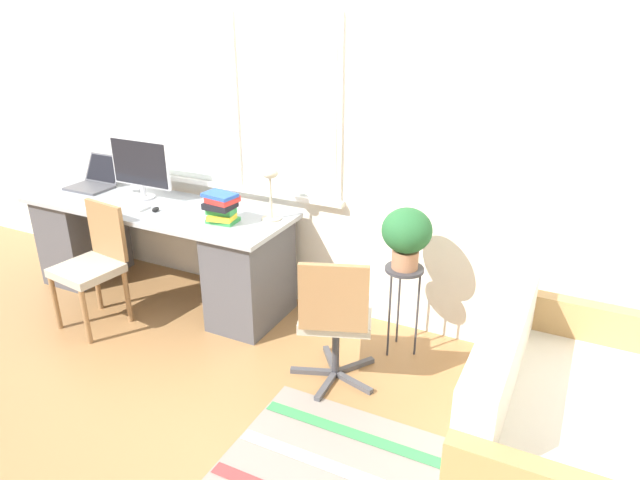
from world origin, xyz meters
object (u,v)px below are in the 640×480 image
couch_loveseat (550,428)px  plant_stand (404,279)px  mouse (156,209)px  monitor (140,166)px  desk_lamp (270,184)px  laptop (94,181)px  potted_plant (407,234)px  keyboard (123,205)px  office_chair_swivel (335,317)px  book_stack (221,207)px  desk_chair_wooden (93,262)px

couch_loveseat → plant_stand: 1.20m
mouse → monitor: bearing=145.3°
monitor → desk_lamp: bearing=2.1°
laptop → monitor: bearing=-3.6°
plant_stand → desk_lamp: bearing=177.0°
plant_stand → potted_plant: (0.00, 0.00, 0.30)m
keyboard → potted_plant: 2.08m
plant_stand → office_chair_swivel: bearing=-116.0°
mouse → plant_stand: size_ratio=0.11×
keyboard → book_stack: 0.84m
laptop → monitor: monitor is taller
book_stack → monitor: bearing=169.0°
potted_plant → office_chair_swivel: bearing=-116.0°
desk_lamp → book_stack: desk_lamp is taller
laptop → potted_plant: (2.59, -0.04, 0.04)m
monitor → laptop: bearing=176.4°
desk_chair_wooden → couch_loveseat: size_ratio=0.60×
monitor → plant_stand: monitor is taller
mouse → book_stack: size_ratio=0.28×
couch_loveseat → book_stack: bearing=76.1°
mouse → laptop: bearing=164.5°
book_stack → couch_loveseat: book_stack is taller
mouse → potted_plant: 1.79m
monitor → mouse: monitor is taller
laptop → office_chair_swivel: size_ratio=0.41×
desk_lamp → couch_loveseat: 2.18m
monitor → mouse: bearing=-34.7°
office_chair_swivel → desk_chair_wooden: bearing=-17.1°
laptop → plant_stand: (2.59, -0.04, -0.26)m
couch_loveseat → potted_plant: potted_plant is taller
keyboard → desk_chair_wooden: size_ratio=0.49×
keyboard → office_chair_swivel: (1.83, -0.29, -0.29)m
monitor → potted_plant: monitor is taller
office_chair_swivel → couch_loveseat: (1.19, -0.20, -0.17)m
laptop → keyboard: (0.53, -0.24, -0.04)m
office_chair_swivel → laptop: bearing=-33.1°
book_stack → couch_loveseat: 2.32m
mouse → keyboard: bearing=-176.7°
keyboard → desk_chair_wooden: desk_chair_wooden is taller
keyboard → couch_loveseat: bearing=-9.2°
book_stack → plant_stand: book_stack is taller
desk_chair_wooden → potted_plant: 2.12m
potted_plant → plant_stand: bearing=-90.0°
keyboard → book_stack: bearing=3.4°
laptop → book_stack: 1.38m
laptop → desk_chair_wooden: (0.59, -0.63, -0.32)m
couch_loveseat → plant_stand: (-0.96, 0.69, 0.24)m
book_stack → potted_plant: (1.23, 0.15, -0.02)m
office_chair_swivel → potted_plant: size_ratio=2.20×
desk_chair_wooden → potted_plant: bearing=23.6°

